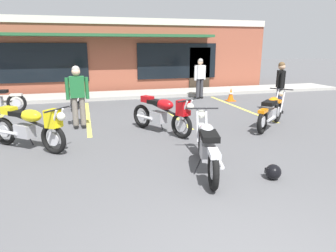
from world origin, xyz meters
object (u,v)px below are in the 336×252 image
at_px(motorcycle_foreground_classic, 207,146).
at_px(person_in_black_shirt, 78,93).
at_px(person_by_back_row, 200,76).
at_px(traffic_cone, 231,95).
at_px(motorcycle_orange_scrambler, 76,94).
at_px(helmet_on_pavement, 273,172).
at_px(motorcycle_red_sportbike, 271,111).
at_px(person_in_shorts_foreground, 280,84).
at_px(motorcycle_blue_standard, 31,126).
at_px(motorcycle_silver_naked, 164,113).

xyz_separation_m(motorcycle_foreground_classic, person_in_black_shirt, (-2.21, 3.65, 0.49)).
distance_m(person_in_black_shirt, person_by_back_row, 6.01).
height_order(motorcycle_foreground_classic, traffic_cone, motorcycle_foreground_classic).
distance_m(motorcycle_orange_scrambler, traffic_cone, 6.04).
bearing_deg(motorcycle_orange_scrambler, helmet_on_pavement, -66.24).
distance_m(motorcycle_foreground_classic, traffic_cone, 7.29).
height_order(motorcycle_foreground_classic, motorcycle_red_sportbike, same).
bearing_deg(person_in_shorts_foreground, motorcycle_blue_standard, -166.03).
bearing_deg(person_by_back_row, helmet_on_pavement, -102.58).
bearing_deg(motorcycle_foreground_classic, motorcycle_orange_scrambler, 109.02).
xyz_separation_m(motorcycle_orange_scrambler, person_in_shorts_foreground, (6.53, -2.89, 0.49)).
distance_m(motorcycle_foreground_classic, motorcycle_orange_scrambler, 7.14).
distance_m(person_in_shorts_foreground, traffic_cone, 2.57).
relative_size(motorcycle_silver_naked, motorcycle_blue_standard, 1.07).
height_order(motorcycle_foreground_classic, person_by_back_row, person_by_back_row).
xyz_separation_m(motorcycle_foreground_classic, person_in_shorts_foreground, (4.20, 3.86, 0.49)).
bearing_deg(traffic_cone, motorcycle_red_sportbike, -102.12).
height_order(motorcycle_foreground_classic, helmet_on_pavement, motorcycle_foreground_classic).
height_order(motorcycle_red_sportbike, motorcycle_blue_standard, same).
height_order(motorcycle_blue_standard, motorcycle_orange_scrambler, same).
xyz_separation_m(motorcycle_foreground_classic, motorcycle_blue_standard, (-3.18, 2.03, 0.07)).
bearing_deg(motorcycle_foreground_classic, motorcycle_red_sportbike, 38.52).
height_order(motorcycle_silver_naked, person_by_back_row, person_by_back_row).
bearing_deg(motorcycle_red_sportbike, motorcycle_blue_standard, -177.89).
bearing_deg(person_in_black_shirt, motorcycle_foreground_classic, -58.82).
xyz_separation_m(motorcycle_orange_scrambler, traffic_cone, (6.02, -0.47, -0.20)).
bearing_deg(motorcycle_blue_standard, person_in_shorts_foreground, 13.97).
height_order(motorcycle_silver_naked, motorcycle_blue_standard, same).
relative_size(motorcycle_foreground_classic, helmet_on_pavement, 7.95).
distance_m(motorcycle_orange_scrambler, person_by_back_row, 5.04).
distance_m(motorcycle_silver_naked, person_in_black_shirt, 2.41).
xyz_separation_m(motorcycle_orange_scrambler, person_by_back_row, (5.00, 0.41, 0.49)).
bearing_deg(person_in_black_shirt, person_in_shorts_foreground, 1.91).
relative_size(person_in_black_shirt, traffic_cone, 3.16).
relative_size(motorcycle_blue_standard, person_in_black_shirt, 1.05).
xyz_separation_m(person_in_shorts_foreground, person_by_back_row, (-1.53, 3.30, 0.00)).
bearing_deg(person_by_back_row, person_in_shorts_foreground, -65.11).
distance_m(person_by_back_row, helmet_on_pavement, 8.05).
bearing_deg(person_by_back_row, person_in_black_shirt, -144.29).
distance_m(helmet_on_pavement, traffic_cone, 7.47).
xyz_separation_m(motorcycle_red_sportbike, traffic_cone, (0.87, 4.04, -0.20)).
bearing_deg(motorcycle_foreground_classic, motorcycle_silver_naked, 93.30).
xyz_separation_m(person_by_back_row, traffic_cone, (1.02, -0.88, -0.69)).
xyz_separation_m(person_by_back_row, helmet_on_pavement, (-1.74, -7.81, -0.82)).
bearing_deg(motorcycle_silver_naked, motorcycle_blue_standard, -171.50).
xyz_separation_m(motorcycle_silver_naked, traffic_cone, (3.83, 3.80, -0.27)).
bearing_deg(motorcycle_silver_naked, traffic_cone, 44.76).
distance_m(motorcycle_silver_naked, motorcycle_orange_scrambler, 4.80).
xyz_separation_m(helmet_on_pavement, traffic_cone, (2.76, 6.94, 0.13)).
relative_size(person_in_shorts_foreground, person_by_back_row, 1.00).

